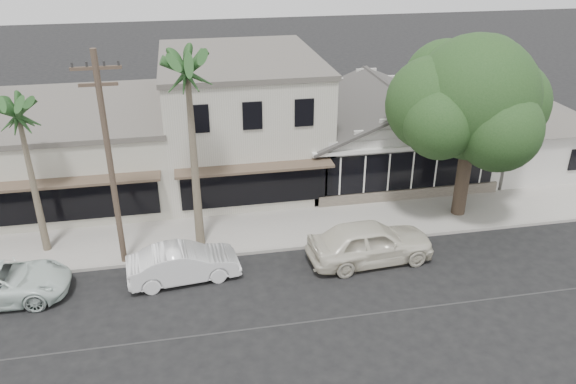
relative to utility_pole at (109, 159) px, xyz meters
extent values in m
plane|color=black|center=(9.00, -5.20, -4.79)|extent=(140.00, 140.00, 0.00)
cube|color=#9E9991|center=(1.00, 1.55, -4.71)|extent=(90.00, 3.50, 0.15)
cube|color=silver|center=(14.00, 7.30, -3.29)|extent=(10.00, 8.00, 3.00)
cube|color=black|center=(14.00, 3.24, -3.04)|extent=(8.80, 0.10, 2.00)
cube|color=#60564C|center=(14.00, 3.25, -4.44)|extent=(9.60, 0.18, 0.70)
cube|color=silver|center=(22.20, 6.30, -3.29)|extent=(6.00, 6.00, 3.00)
cube|color=beige|center=(6.00, 8.30, -1.54)|extent=(8.00, 10.00, 6.50)
cube|color=beige|center=(-3.00, 8.30, -2.69)|extent=(10.00, 10.00, 4.20)
cylinder|color=brown|center=(0.00, 0.00, -0.29)|extent=(0.24, 0.24, 9.00)
cube|color=brown|center=(0.00, 0.00, 3.51)|extent=(1.80, 0.12, 0.12)
cube|color=brown|center=(0.00, 0.00, 2.91)|extent=(1.40, 0.12, 0.12)
imported|color=silver|center=(10.21, -1.71, -3.88)|extent=(5.45, 2.51, 1.81)
imported|color=white|center=(2.45, -1.60, -4.06)|extent=(4.58, 2.03, 1.46)
cylinder|color=#4E3D2F|center=(15.75, 1.36, -3.06)|extent=(0.65, 0.65, 3.46)
sphere|color=#1D3C18|center=(15.75, 1.36, 1.16)|extent=(5.63, 5.63, 5.63)
sphere|color=#1D3C18|center=(17.70, 2.01, 0.62)|extent=(4.11, 4.11, 4.11)
sphere|color=#1D3C18|center=(14.02, 1.79, 0.84)|extent=(4.33, 4.33, 4.33)
sphere|color=#1D3C18|center=(16.19, -0.26, 0.19)|extent=(3.68, 3.68, 3.68)
sphere|color=#1D3C18|center=(15.11, 3.09, 1.49)|extent=(3.90, 3.90, 3.90)
sphere|color=#1D3C18|center=(17.05, 2.88, 1.92)|extent=(3.46, 3.46, 3.46)
sphere|color=#1D3C18|center=(13.81, 0.49, 0.41)|extent=(3.25, 3.25, 3.25)
cone|color=#726651|center=(3.22, 0.80, -0.93)|extent=(0.40, 0.40, 7.71)
cone|color=#726651|center=(-3.37, 1.59, -1.72)|extent=(0.34, 0.34, 6.13)
camera|label=1|loc=(2.98, -20.93, 8.27)|focal=35.00mm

